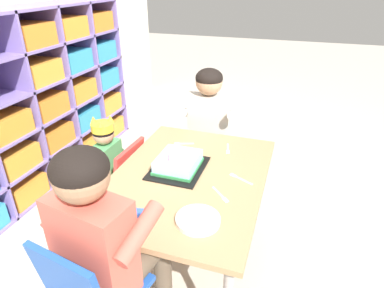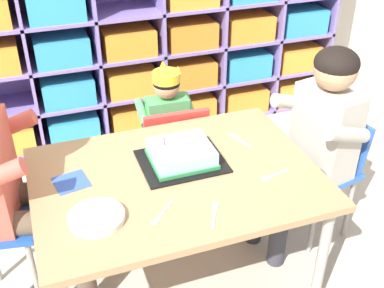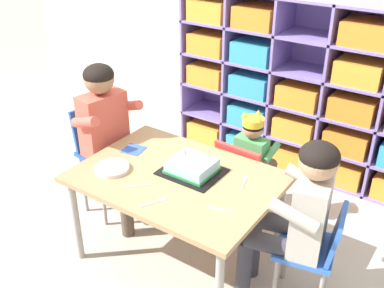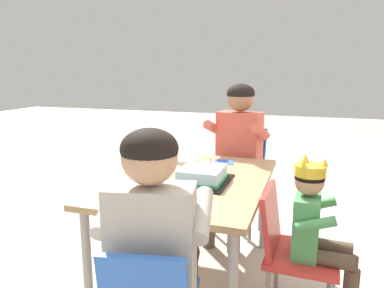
{
  "view_description": "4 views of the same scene",
  "coord_description": "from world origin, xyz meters",
  "px_view_note": "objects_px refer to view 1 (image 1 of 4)",
  "views": [
    {
      "loc": [
        -1.43,
        -0.5,
        1.58
      ],
      "look_at": [
        0.05,
        -0.0,
        0.77
      ],
      "focal_mm": 30.91,
      "sensor_mm": 36.0,
      "label": 1
    },
    {
      "loc": [
        -0.47,
        -1.5,
        1.74
      ],
      "look_at": [
        0.07,
        -0.0,
        0.74
      ],
      "focal_mm": 45.7,
      "sensor_mm": 36.0,
      "label": 2
    },
    {
      "loc": [
        1.32,
        -1.77,
        2.01
      ],
      "look_at": [
        0.08,
        0.03,
        0.82
      ],
      "focal_mm": 43.27,
      "sensor_mm": 36.0,
      "label": 3
    },
    {
      "loc": [
        1.83,
        0.6,
        1.18
      ],
      "look_at": [
        0.03,
        0.02,
        0.8
      ],
      "focal_mm": 34.3,
      "sensor_mm": 36.0,
      "label": 4
    }
  ],
  "objects_px": {
    "child_with_crown": "(102,160)",
    "adult_helper_seated": "(106,236)",
    "classroom_chair_blue": "(118,180)",
    "birthday_cake_on_tray": "(178,163)",
    "activity_table": "(189,184)",
    "paper_plate_stack": "(198,220)",
    "classroom_chair_guest_side": "(208,144)",
    "fork_near_cake_tray": "(228,149)",
    "guest_at_table_side": "(208,123)",
    "fork_beside_plate_stack": "(183,144)",
    "fork_scattered_mid_table": "(240,178)",
    "fork_by_napkin": "(221,195)"
  },
  "relations": [
    {
      "from": "fork_scattered_mid_table",
      "to": "fork_beside_plate_stack",
      "type": "bearing_deg",
      "value": 172.31
    },
    {
      "from": "adult_helper_seated",
      "to": "classroom_chair_guest_side",
      "type": "distance_m",
      "value": 1.46
    },
    {
      "from": "paper_plate_stack",
      "to": "fork_scattered_mid_table",
      "type": "height_order",
      "value": "paper_plate_stack"
    },
    {
      "from": "fork_scattered_mid_table",
      "to": "fork_beside_plate_stack",
      "type": "distance_m",
      "value": 0.52
    },
    {
      "from": "activity_table",
      "to": "fork_beside_plate_stack",
      "type": "height_order",
      "value": "fork_beside_plate_stack"
    },
    {
      "from": "child_with_crown",
      "to": "adult_helper_seated",
      "type": "bearing_deg",
      "value": 37.08
    },
    {
      "from": "paper_plate_stack",
      "to": "fork_by_napkin",
      "type": "height_order",
      "value": "paper_plate_stack"
    },
    {
      "from": "child_with_crown",
      "to": "fork_by_napkin",
      "type": "relative_size",
      "value": 7.28
    },
    {
      "from": "activity_table",
      "to": "paper_plate_stack",
      "type": "distance_m",
      "value": 0.39
    },
    {
      "from": "adult_helper_seated",
      "to": "birthday_cake_on_tray",
      "type": "xyz_separation_m",
      "value": [
        0.67,
        -0.04,
        -0.05
      ]
    },
    {
      "from": "fork_near_cake_tray",
      "to": "fork_beside_plate_stack",
      "type": "height_order",
      "value": "same"
    },
    {
      "from": "adult_helper_seated",
      "to": "paper_plate_stack",
      "type": "height_order",
      "value": "adult_helper_seated"
    },
    {
      "from": "birthday_cake_on_tray",
      "to": "paper_plate_stack",
      "type": "distance_m",
      "value": 0.46
    },
    {
      "from": "guest_at_table_side",
      "to": "fork_beside_plate_stack",
      "type": "height_order",
      "value": "guest_at_table_side"
    },
    {
      "from": "classroom_chair_guest_side",
      "to": "activity_table",
      "type": "bearing_deg",
      "value": -93.25
    },
    {
      "from": "classroom_chair_blue",
      "to": "birthday_cake_on_tray",
      "type": "relative_size",
      "value": 1.86
    },
    {
      "from": "classroom_chair_blue",
      "to": "fork_near_cake_tray",
      "type": "height_order",
      "value": "classroom_chair_blue"
    },
    {
      "from": "classroom_chair_blue",
      "to": "fork_beside_plate_stack",
      "type": "relative_size",
      "value": 5.02
    },
    {
      "from": "guest_at_table_side",
      "to": "fork_beside_plate_stack",
      "type": "xyz_separation_m",
      "value": [
        -0.35,
        0.07,
        -0.0
      ]
    },
    {
      "from": "birthday_cake_on_tray",
      "to": "paper_plate_stack",
      "type": "height_order",
      "value": "birthday_cake_on_tray"
    },
    {
      "from": "guest_at_table_side",
      "to": "fork_by_napkin",
      "type": "height_order",
      "value": "guest_at_table_side"
    },
    {
      "from": "birthday_cake_on_tray",
      "to": "fork_near_cake_tray",
      "type": "relative_size",
      "value": 2.7
    },
    {
      "from": "fork_by_napkin",
      "to": "fork_near_cake_tray",
      "type": "bearing_deg",
      "value": -36.17
    },
    {
      "from": "classroom_chair_guest_side",
      "to": "birthday_cake_on_tray",
      "type": "bearing_deg",
      "value": -98.65
    },
    {
      "from": "classroom_chair_blue",
      "to": "fork_near_cake_tray",
      "type": "distance_m",
      "value": 0.75
    },
    {
      "from": "guest_at_table_side",
      "to": "birthday_cake_on_tray",
      "type": "xyz_separation_m",
      "value": [
        -0.65,
        -0.02,
        0.03
      ]
    },
    {
      "from": "classroom_chair_guest_side",
      "to": "paper_plate_stack",
      "type": "distance_m",
      "value": 1.2
    },
    {
      "from": "birthday_cake_on_tray",
      "to": "fork_near_cake_tray",
      "type": "height_order",
      "value": "birthday_cake_on_tray"
    },
    {
      "from": "activity_table",
      "to": "fork_scattered_mid_table",
      "type": "xyz_separation_m",
      "value": [
        0.06,
        -0.27,
        0.06
      ]
    },
    {
      "from": "guest_at_table_side",
      "to": "fork_near_cake_tray",
      "type": "xyz_separation_m",
      "value": [
        -0.34,
        -0.23,
        -0.0
      ]
    },
    {
      "from": "activity_table",
      "to": "fork_near_cake_tray",
      "type": "xyz_separation_m",
      "value": [
        0.36,
        -0.13,
        0.06
      ]
    },
    {
      "from": "child_with_crown",
      "to": "fork_beside_plate_stack",
      "type": "relative_size",
      "value": 6.35
    },
    {
      "from": "adult_helper_seated",
      "to": "birthday_cake_on_tray",
      "type": "relative_size",
      "value": 3.2
    },
    {
      "from": "child_with_crown",
      "to": "fork_beside_plate_stack",
      "type": "xyz_separation_m",
      "value": [
        0.19,
        -0.5,
        0.11
      ]
    },
    {
      "from": "fork_beside_plate_stack",
      "to": "guest_at_table_side",
      "type": "bearing_deg",
      "value": 60.43
    },
    {
      "from": "classroom_chair_guest_side",
      "to": "guest_at_table_side",
      "type": "distance_m",
      "value": 0.25
    },
    {
      "from": "birthday_cake_on_tray",
      "to": "fork_scattered_mid_table",
      "type": "relative_size",
      "value": 2.48
    },
    {
      "from": "activity_table",
      "to": "adult_helper_seated",
      "type": "relative_size",
      "value": 1.03
    },
    {
      "from": "fork_beside_plate_stack",
      "to": "fork_scattered_mid_table",
      "type": "bearing_deg",
      "value": -53.05
    },
    {
      "from": "guest_at_table_side",
      "to": "fork_scattered_mid_table",
      "type": "height_order",
      "value": "guest_at_table_side"
    },
    {
      "from": "fork_near_cake_tray",
      "to": "classroom_chair_blue",
      "type": "bearing_deg",
      "value": 94.29
    },
    {
      "from": "activity_table",
      "to": "fork_scattered_mid_table",
      "type": "bearing_deg",
      "value": -78.2
    },
    {
      "from": "guest_at_table_side",
      "to": "birthday_cake_on_tray",
      "type": "distance_m",
      "value": 0.65
    },
    {
      "from": "adult_helper_seated",
      "to": "classroom_chair_guest_side",
      "type": "height_order",
      "value": "adult_helper_seated"
    },
    {
      "from": "activity_table",
      "to": "classroom_chair_blue",
      "type": "xyz_separation_m",
      "value": [
        0.15,
        0.54,
        -0.18
      ]
    },
    {
      "from": "guest_at_table_side",
      "to": "fork_near_cake_tray",
      "type": "height_order",
      "value": "guest_at_table_side"
    },
    {
      "from": "classroom_chair_blue",
      "to": "fork_beside_plate_stack",
      "type": "xyz_separation_m",
      "value": [
        0.19,
        -0.38,
        0.24
      ]
    },
    {
      "from": "guest_at_table_side",
      "to": "classroom_chair_blue",
      "type": "bearing_deg",
      "value": -140.76
    },
    {
      "from": "activity_table",
      "to": "fork_beside_plate_stack",
      "type": "distance_m",
      "value": 0.38
    },
    {
      "from": "classroom_chair_guest_side",
      "to": "fork_by_napkin",
      "type": "height_order",
      "value": "classroom_chair_guest_side"
    }
  ]
}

